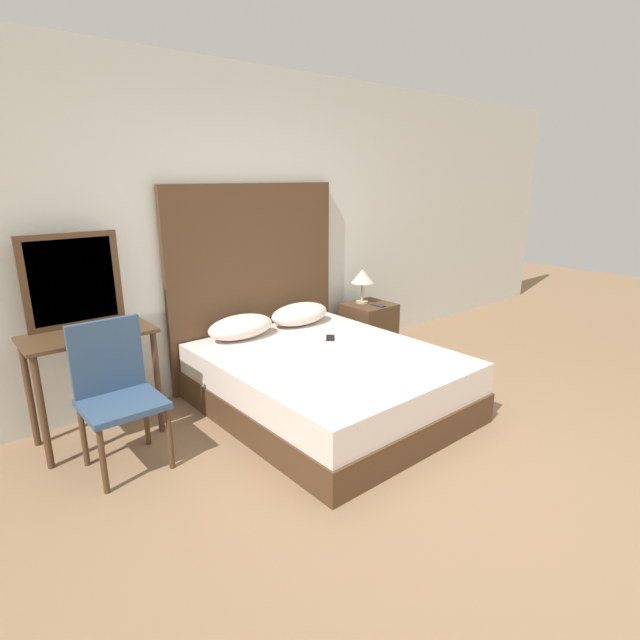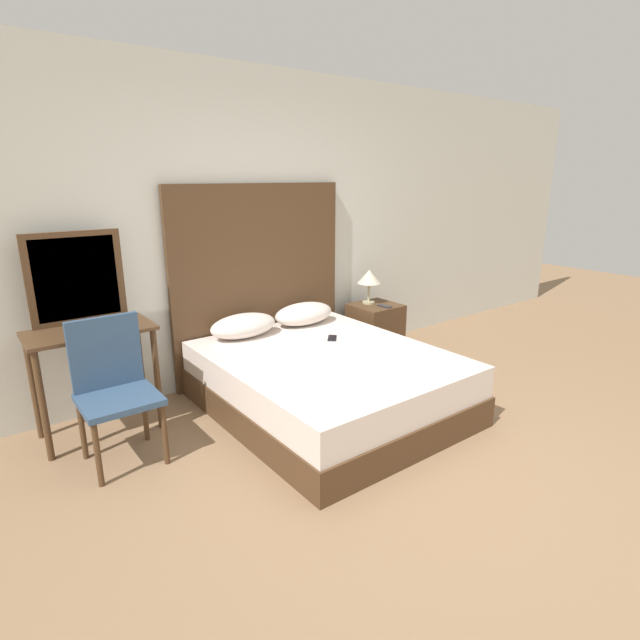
# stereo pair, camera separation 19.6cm
# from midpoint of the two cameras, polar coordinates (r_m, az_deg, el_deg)

# --- Properties ---
(ground_plane) EXTENTS (16.00, 16.00, 0.00)m
(ground_plane) POSITION_cam_midpoint_polar(r_m,az_deg,el_deg) (3.29, 13.22, -17.67)
(ground_plane) COLOR #8C6B4C
(wall_back) EXTENTS (10.00, 0.06, 2.70)m
(wall_back) POSITION_cam_midpoint_polar(r_m,az_deg,el_deg) (4.52, -10.17, 10.12)
(wall_back) COLOR silver
(wall_back) RESTS_ON ground_plane
(bed) EXTENTS (1.63, 1.95, 0.47)m
(bed) POSITION_cam_midpoint_polar(r_m,az_deg,el_deg) (3.98, -0.51, -7.10)
(bed) COLOR #4C331E
(bed) RESTS_ON ground_plane
(headboard) EXTENTS (1.71, 0.05, 1.75)m
(headboard) POSITION_cam_midpoint_polar(r_m,az_deg,el_deg) (4.57, -8.59, 4.20)
(headboard) COLOR #4C331E
(headboard) RESTS_ON ground_plane
(pillow_left) EXTENTS (0.60, 0.32, 0.20)m
(pillow_left) POSITION_cam_midpoint_polar(r_m,az_deg,el_deg) (4.29, -10.33, -0.79)
(pillow_left) COLOR silver
(pillow_left) RESTS_ON bed
(pillow_right) EXTENTS (0.60, 0.32, 0.20)m
(pillow_right) POSITION_cam_midpoint_polar(r_m,az_deg,el_deg) (4.62, -3.55, 0.68)
(pillow_right) COLOR silver
(pillow_right) RESTS_ON bed
(phone_on_bed) EXTENTS (0.15, 0.16, 0.01)m
(phone_on_bed) POSITION_cam_midpoint_polar(r_m,az_deg,el_deg) (4.24, -0.14, -2.06)
(phone_on_bed) COLOR black
(phone_on_bed) RESTS_ON bed
(nightstand) EXTENTS (0.46, 0.44, 0.54)m
(nightstand) POSITION_cam_midpoint_polar(r_m,az_deg,el_deg) (5.20, 4.51, -1.07)
(nightstand) COLOR #4C331E
(nightstand) RESTS_ON ground_plane
(table_lamp) EXTENTS (0.24, 0.24, 0.35)m
(table_lamp) POSITION_cam_midpoint_polar(r_m,az_deg,el_deg) (5.11, 3.78, 4.89)
(table_lamp) COLOR tan
(table_lamp) RESTS_ON nightstand
(phone_on_nightstand) EXTENTS (0.07, 0.15, 0.01)m
(phone_on_nightstand) POSITION_cam_midpoint_polar(r_m,az_deg,el_deg) (5.06, 5.57, 1.68)
(phone_on_nightstand) COLOR #232328
(phone_on_nightstand) RESTS_ON nightstand
(vanity_desk) EXTENTS (0.82, 0.45, 0.79)m
(vanity_desk) POSITION_cam_midpoint_polar(r_m,az_deg,el_deg) (3.80, -26.08, -3.71)
(vanity_desk) COLOR #4C331E
(vanity_desk) RESTS_ON ground_plane
(vanity_mirror) EXTENTS (0.64, 0.03, 0.65)m
(vanity_mirror) POSITION_cam_midpoint_polar(r_m,az_deg,el_deg) (3.86, -27.74, 3.99)
(vanity_mirror) COLOR #4C331E
(vanity_mirror) RESTS_ON vanity_desk
(chair) EXTENTS (0.47, 0.45, 0.94)m
(chair) POSITION_cam_midpoint_polar(r_m,az_deg,el_deg) (3.46, -23.84, -6.96)
(chair) COLOR #334C6B
(chair) RESTS_ON ground_plane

